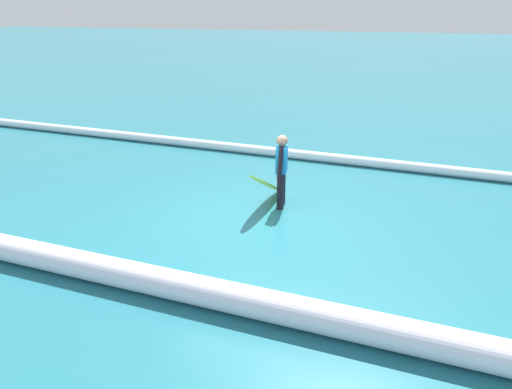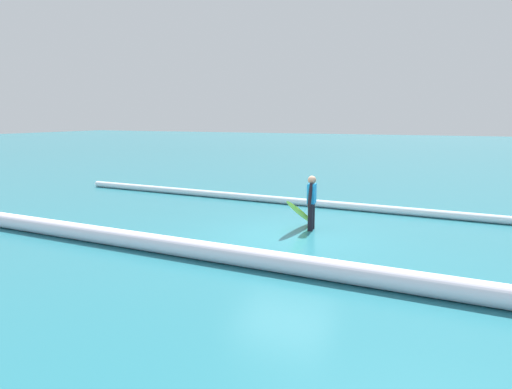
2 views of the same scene
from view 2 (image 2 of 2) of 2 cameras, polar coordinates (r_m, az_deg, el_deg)
ground_plane at (r=12.46m, az=3.39°, el=-4.80°), size 141.39×141.39×0.00m
surfer at (r=12.93m, az=6.57°, el=-0.60°), size 0.24×0.65×1.46m
surfboard at (r=13.06m, az=5.24°, el=-2.15°), size 0.40×1.70×0.93m
wave_crest_foreground at (r=15.74m, az=14.62°, el=-1.67°), size 24.53×1.65×0.25m
wave_crest_midground at (r=10.06m, az=-3.60°, el=-7.01°), size 25.44×1.74×0.41m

